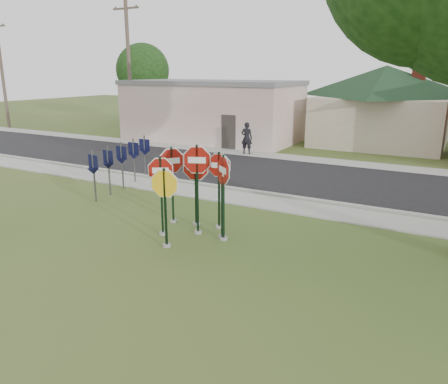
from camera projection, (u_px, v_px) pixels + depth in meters
The scene contains 20 objects.
ground at pixel (162, 249), 12.33m from camera, with size 120.00×120.00×0.00m, color #385720.
sidewalk_near at pixel (247, 199), 16.95m from camera, with size 60.00×1.60×0.06m, color #96978F.
road at pixel (289, 176), 20.74m from camera, with size 60.00×7.00×0.04m, color black.
sidewalk_far at pixel (317, 160), 24.36m from camera, with size 60.00×1.60×0.06m, color #96978F.
curb at pixel (258, 192), 17.78m from camera, with size 60.00×0.20×0.14m, color #96978F.
stop_sign_center at pixel (197, 175), 13.01m from camera, with size 1.07×0.47×2.89m.
stop_sign_yellow at pixel (165, 197), 12.09m from camera, with size 1.07×0.30×2.41m.
stop_sign_left at pixel (161, 185), 12.99m from camera, with size 0.90×0.56×2.55m.
stop_sign_right at pixel (224, 185), 12.55m from camera, with size 0.88×0.70×2.69m.
stop_sign_back_right at pixel (219, 180), 13.56m from camera, with size 1.03×0.24×2.56m.
stop_sign_back_left at pixel (196, 178), 13.81m from camera, with size 1.13×0.33×2.51m.
stop_sign_far_right at pixel (222, 186), 12.71m from camera, with size 0.85×0.76×2.60m.
stop_sign_far_left at pixel (172, 173), 14.07m from camera, with size 0.70×0.92×2.65m.
route_sign_row at pixel (122, 160), 18.32m from camera, with size 1.43×4.63×2.00m.
building_stucco at pixel (212, 110), 31.12m from camera, with size 12.20×6.20×4.20m.
building_house at pixel (385, 90), 28.93m from camera, with size 11.60×11.60×6.20m.
utility_pole_near at pixel (129, 69), 30.35m from camera, with size 2.20×0.26×9.50m.
utility_pole_far at pixel (2, 72), 36.98m from camera, with size 2.20×0.26×9.00m.
bg_tree_left at pixel (143, 70), 40.59m from camera, with size 4.90×4.90×7.35m.
pedestrian at pixel (247, 138), 25.87m from camera, with size 0.69×0.45×1.88m, color black.
Camera 1 is at (7.11, -9.14, 4.86)m, focal length 35.00 mm.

